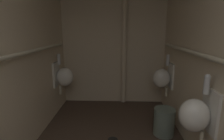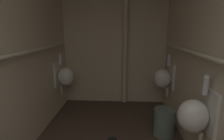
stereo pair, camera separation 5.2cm
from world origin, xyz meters
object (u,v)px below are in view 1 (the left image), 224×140
object	(u,v)px
urinal_right_mid	(196,114)
floor_drain	(113,139)
waste_bin	(164,122)
urinal_left_mid	(64,76)
urinal_right_far	(163,78)
standpipe_back_wall	(124,41)

from	to	relation	value
urinal_right_mid	floor_drain	xyz separation A→B (m)	(-0.85, 0.57, -0.68)
floor_drain	waste_bin	world-z (taller)	waste_bin
urinal_left_mid	floor_drain	world-z (taller)	urinal_left_mid
urinal_left_mid	urinal_right_far	size ratio (longest dim) A/B	1.00
urinal_left_mid	standpipe_back_wall	world-z (taller)	standpipe_back_wall
standpipe_back_wall	floor_drain	size ratio (longest dim) A/B	18.09
floor_drain	urinal_right_far	bearing A→B (deg)	44.33
urinal_left_mid	waste_bin	world-z (taller)	urinal_left_mid
urinal_right_mid	urinal_right_far	distance (m)	1.41
urinal_right_mid	floor_drain	size ratio (longest dim) A/B	5.39
waste_bin	floor_drain	bearing A→B (deg)	-166.88
urinal_left_mid	urinal_right_far	distance (m)	1.77
urinal_left_mid	waste_bin	size ratio (longest dim) A/B	1.89
urinal_right_mid	standpipe_back_wall	distance (m)	2.11
urinal_right_mid	waste_bin	bearing A→B (deg)	98.22
urinal_right_far	waste_bin	size ratio (longest dim) A/B	1.89
urinal_right_far	standpipe_back_wall	xyz separation A→B (m)	(-0.67, 0.50, 0.60)
urinal_right_far	floor_drain	size ratio (longest dim) A/B	5.39
urinal_right_far	waste_bin	bearing A→B (deg)	-99.29
waste_bin	standpipe_back_wall	bearing A→B (deg)	116.05
urinal_left_mid	urinal_right_mid	size ratio (longest dim) A/B	1.00
waste_bin	urinal_right_mid	bearing A→B (deg)	-81.78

